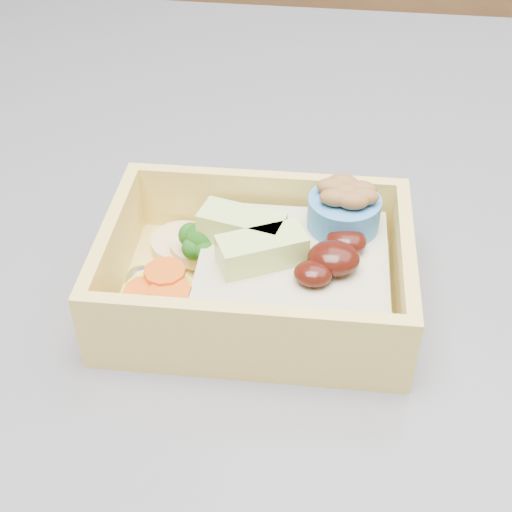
# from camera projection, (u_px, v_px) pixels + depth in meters

# --- Properties ---
(bento_box) EXTENTS (0.16, 0.12, 0.06)m
(bento_box) POSITION_uv_depth(u_px,v_px,m) (266.00, 269.00, 0.38)
(bento_box) COLOR #E7CB5F
(bento_box) RESTS_ON island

